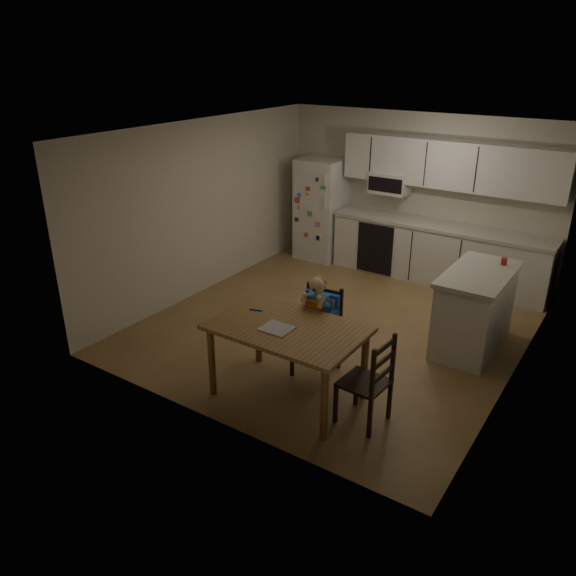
% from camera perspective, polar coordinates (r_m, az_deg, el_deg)
% --- Properties ---
extents(room, '(4.52, 5.01, 2.51)m').
position_cam_1_polar(room, '(7.43, 7.16, 6.36)').
color(room, brown).
rests_on(room, ground).
extents(refrigerator, '(0.72, 0.70, 1.70)m').
position_cam_1_polar(refrigerator, '(9.67, 3.40, 8.02)').
color(refrigerator, silver).
rests_on(refrigerator, ground).
extents(kitchen_run, '(3.37, 0.62, 2.15)m').
position_cam_1_polar(kitchen_run, '(8.92, 15.16, 6.11)').
color(kitchen_run, silver).
rests_on(kitchen_run, ground).
extents(kitchen_island, '(0.70, 1.33, 0.98)m').
position_cam_1_polar(kitchen_island, '(7.09, 18.41, -2.09)').
color(kitchen_island, silver).
rests_on(kitchen_island, ground).
extents(red_cup, '(0.07, 0.07, 0.09)m').
position_cam_1_polar(red_cup, '(7.22, 21.10, 2.55)').
color(red_cup, red).
rests_on(red_cup, kitchen_island).
extents(dining_table, '(1.53, 0.98, 0.82)m').
position_cam_1_polar(dining_table, '(5.68, -0.05, -4.89)').
color(dining_table, brown).
rests_on(dining_table, ground).
extents(napkin, '(0.30, 0.26, 0.01)m').
position_cam_1_polar(napkin, '(5.57, -1.15, -4.13)').
color(napkin, silver).
rests_on(napkin, dining_table).
extents(toddler_spoon, '(0.12, 0.06, 0.02)m').
position_cam_1_polar(toddler_spoon, '(5.96, -3.39, -2.22)').
color(toddler_spoon, blue).
rests_on(toddler_spoon, dining_table).
extents(chair_booster, '(0.48, 0.48, 1.16)m').
position_cam_1_polar(chair_booster, '(6.15, 3.13, -2.69)').
color(chair_booster, black).
rests_on(chair_booster, ground).
extents(chair_side, '(0.45, 0.45, 0.95)m').
position_cam_1_polar(chair_side, '(5.40, 8.65, -8.92)').
color(chair_side, black).
rests_on(chair_side, ground).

